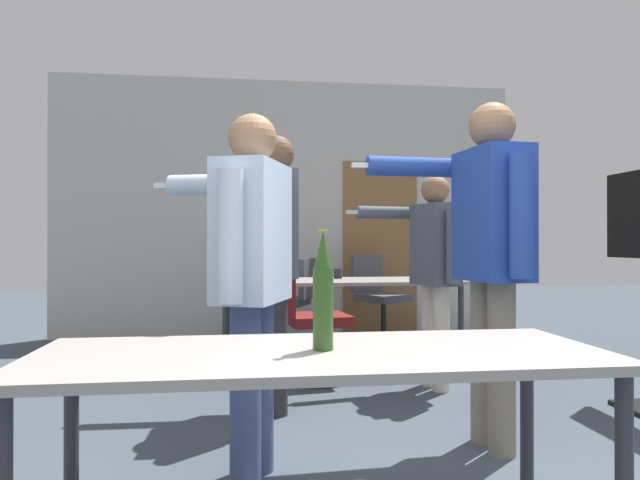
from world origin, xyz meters
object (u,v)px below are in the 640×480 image
object	(u,v)px
person_near_casual	(489,239)
office_chair_side_rolled	(378,301)
drink_cup	(338,274)
person_right_polo	(434,260)
person_left_plaid	(250,260)
office_chair_far_right	(309,324)
beer_bottle	(323,293)
person_far_watching	(273,245)
office_chair_far_left	(291,304)

from	to	relation	value
person_near_casual	office_chair_side_rolled	size ratio (longest dim) A/B	1.91
drink_cup	person_right_polo	bearing A→B (deg)	-67.64
person_left_plaid	office_chair_side_rolled	distance (m)	3.70
office_chair_far_right	drink_cup	distance (m)	1.05
person_right_polo	office_chair_side_rolled	distance (m)	1.99
office_chair_far_right	office_chair_side_rolled	bearing A→B (deg)	141.06
person_left_plaid	office_chair_far_right	world-z (taller)	person_left_plaid
person_left_plaid	beer_bottle	world-z (taller)	person_left_plaid
person_near_casual	person_far_watching	world-z (taller)	person_near_casual
person_far_watching	office_chair_far_left	world-z (taller)	person_far_watching
person_left_plaid	beer_bottle	bearing A→B (deg)	-145.42
person_near_casual	office_chair_side_rolled	world-z (taller)	person_near_casual
person_far_watching	person_near_casual	bearing A→B (deg)	-125.82
person_near_casual	person_far_watching	distance (m)	1.38
person_left_plaid	person_right_polo	xyz separation A→B (m)	(1.37, 1.45, -0.05)
person_right_polo	person_far_watching	bearing A→B (deg)	97.96
person_right_polo	office_chair_far_left	bearing A→B (deg)	14.32
beer_bottle	drink_cup	xyz separation A→B (m)	(0.63, 3.56, -0.13)
person_near_casual	person_left_plaid	distance (m)	1.28
beer_bottle	office_chair_far_right	bearing A→B (deg)	84.68
office_chair_side_rolled	person_right_polo	bearing A→B (deg)	56.96
person_near_casual	office_chair_far_left	size ratio (longest dim) A/B	1.99
person_left_plaid	person_right_polo	size ratio (longest dim) A/B	1.06
person_near_casual	office_chair_far_left	xyz separation A→B (m)	(-0.79, 3.20, -0.68)
person_far_watching	drink_cup	world-z (taller)	person_far_watching
person_right_polo	office_chair_far_left	size ratio (longest dim) A/B	1.73
office_chair_far_left	drink_cup	world-z (taller)	office_chair_far_left
person_far_watching	office_chair_far_right	distance (m)	1.02
person_far_watching	person_right_polo	distance (m)	1.28
person_far_watching	beer_bottle	world-z (taller)	person_far_watching
person_far_watching	office_chair_far_left	xyz separation A→B (m)	(0.30, 2.37, -0.64)
person_far_watching	office_chair_far_left	size ratio (longest dim) A/B	1.94
office_chair_far_right	beer_bottle	size ratio (longest dim) A/B	2.45
person_far_watching	office_chair_side_rolled	world-z (taller)	person_far_watching
person_far_watching	drink_cup	xyz separation A→B (m)	(0.69, 1.66, -0.28)
drink_cup	beer_bottle	bearing A→B (deg)	-100.02
office_chair_far_right	person_left_plaid	bearing A→B (deg)	-23.16
person_right_polo	drink_cup	distance (m)	1.37
person_far_watching	beer_bottle	size ratio (longest dim) A/B	4.64
person_near_casual	office_chair_far_right	bearing A→B (deg)	22.99
person_near_casual	person_far_watching	xyz separation A→B (m)	(-1.10, 0.83, -0.03)
person_near_casual	person_far_watching	bearing A→B (deg)	49.27
person_far_watching	beer_bottle	xyz separation A→B (m)	(0.06, -1.90, -0.14)
office_chair_far_left	office_chair_far_right	xyz separation A→B (m)	(0.01, -1.63, 0.02)
office_chair_far_left	drink_cup	xyz separation A→B (m)	(0.39, -0.71, 0.37)
office_chair_far_left	drink_cup	size ratio (longest dim) A/B	9.65
person_far_watching	beer_bottle	distance (m)	1.91
office_chair_far_left	beer_bottle	size ratio (longest dim) A/B	2.39
office_chair_side_rolled	office_chair_far_right	world-z (taller)	office_chair_side_rolled
person_left_plaid	office_chair_side_rolled	bearing A→B (deg)	-2.76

